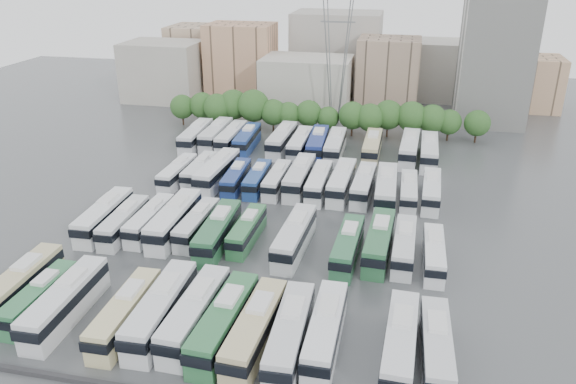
% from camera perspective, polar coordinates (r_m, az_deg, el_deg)
% --- Properties ---
extents(ground, '(220.00, 220.00, 0.00)m').
position_cam_1_polar(ground, '(76.75, -1.89, -3.33)').
color(ground, '#424447').
rests_on(ground, ground).
extents(tree_line, '(64.95, 7.55, 8.37)m').
position_cam_1_polar(tree_line, '(114.10, 2.67, 8.08)').
color(tree_line, black).
rests_on(tree_line, ground).
extents(city_buildings, '(102.00, 35.00, 20.00)m').
position_cam_1_polar(city_buildings, '(142.88, 2.24, 12.70)').
color(city_buildings, '#9E998E').
rests_on(city_buildings, ground).
extents(apartment_tower, '(14.00, 14.00, 26.00)m').
position_cam_1_polar(apartment_tower, '(127.35, 20.23, 12.33)').
color(apartment_tower, silver).
rests_on(apartment_tower, ground).
extents(electricity_pylon, '(9.00, 6.91, 33.83)m').
position_cam_1_polar(electricity_pylon, '(118.38, 5.06, 15.67)').
color(electricity_pylon, slate).
rests_on(electricity_pylon, ground).
extents(bus_r0_s0, '(3.03, 12.72, 3.97)m').
position_cam_1_polar(bus_r0_s0, '(66.61, -25.53, -8.45)').
color(bus_r0_s0, '#C2B585').
rests_on(bus_r0_s0, ground).
extents(bus_r0_s1, '(2.47, 11.00, 3.45)m').
position_cam_1_polar(bus_r0_s1, '(63.99, -23.92, -9.77)').
color(bus_r0_s1, '#307144').
rests_on(bus_r0_s1, ground).
extents(bus_r0_s2, '(3.09, 13.07, 4.08)m').
position_cam_1_polar(bus_r0_s2, '(61.76, -21.65, -10.28)').
color(bus_r0_s2, silver).
rests_on(bus_r0_s2, ground).
extents(bus_r0_s4, '(2.89, 12.24, 3.83)m').
position_cam_1_polar(bus_r0_s4, '(58.42, -16.17, -11.68)').
color(bus_r0_s4, beige).
rests_on(bus_r0_s4, ground).
extents(bus_r0_s5, '(3.25, 13.48, 4.21)m').
position_cam_1_polar(bus_r0_s5, '(57.79, -12.77, -11.47)').
color(bus_r0_s5, silver).
rests_on(bus_r0_s5, ground).
extents(bus_r0_s6, '(3.20, 13.12, 4.09)m').
position_cam_1_polar(bus_r0_s6, '(56.66, -9.42, -12.03)').
color(bus_r0_s6, silver).
rests_on(bus_r0_s6, ground).
extents(bus_r0_s7, '(3.49, 13.25, 4.12)m').
position_cam_1_polar(bus_r0_s7, '(55.11, -6.50, -12.96)').
color(bus_r0_s7, '#2F6F40').
rests_on(bus_r0_s7, ground).
extents(bus_r0_s8, '(3.45, 13.09, 4.07)m').
position_cam_1_polar(bus_r0_s8, '(54.04, -3.34, -13.70)').
color(bus_r0_s8, '#C3B586').
rests_on(bus_r0_s8, ground).
extents(bus_r0_s9, '(3.21, 13.03, 4.06)m').
position_cam_1_polar(bus_r0_s9, '(53.36, 0.20, -14.22)').
color(bus_r0_s9, silver).
rests_on(bus_r0_s9, ground).
extents(bus_r0_s10, '(2.75, 12.55, 3.94)m').
position_cam_1_polar(bus_r0_s10, '(53.97, 3.83, -13.86)').
color(bus_r0_s10, silver).
rests_on(bus_r0_s10, ground).
extents(bus_r0_s12, '(3.23, 12.73, 3.96)m').
position_cam_1_polar(bus_r0_s12, '(53.38, 11.33, -14.81)').
color(bus_r0_s12, silver).
rests_on(bus_r0_s12, ground).
extents(bus_r0_s13, '(2.90, 11.95, 3.73)m').
position_cam_1_polar(bus_r0_s13, '(53.81, 14.83, -15.00)').
color(bus_r0_s13, silver).
rests_on(bus_r0_s13, ground).
extents(bus_r1_s0, '(3.22, 12.81, 3.99)m').
position_cam_1_polar(bus_r1_s0, '(78.65, -18.17, -2.30)').
color(bus_r1_s0, silver).
rests_on(bus_r1_s0, ground).
extents(bus_r1_s1, '(2.89, 11.54, 3.60)m').
position_cam_1_polar(bus_r1_s1, '(76.67, -16.34, -2.90)').
color(bus_r1_s1, silver).
rests_on(bus_r1_s1, ground).
extents(bus_r1_s2, '(2.54, 11.41, 3.58)m').
position_cam_1_polar(bus_r1_s2, '(76.35, -13.85, -2.74)').
color(bus_r1_s2, silver).
rests_on(bus_r1_s2, ground).
extents(bus_r1_s3, '(3.07, 13.46, 4.21)m').
position_cam_1_polar(bus_r1_s3, '(74.91, -11.50, -2.77)').
color(bus_r1_s3, white).
rests_on(bus_r1_s3, ground).
extents(bus_r1_s4, '(2.72, 11.23, 3.51)m').
position_cam_1_polar(bus_r1_s4, '(74.09, -9.22, -3.20)').
color(bus_r1_s4, silver).
rests_on(bus_r1_s4, ground).
extents(bus_r1_s5, '(3.19, 12.99, 4.05)m').
position_cam_1_polar(bus_r1_s5, '(71.25, -7.15, -3.96)').
color(bus_r1_s5, '#2A633D').
rests_on(bus_r1_s5, ground).
extents(bus_r1_s6, '(2.58, 10.85, 3.39)m').
position_cam_1_polar(bus_r1_s6, '(71.88, -4.19, -3.87)').
color(bus_r1_s6, '#307140').
rests_on(bus_r1_s6, ground).
extents(bus_r1_s8, '(3.42, 13.05, 4.06)m').
position_cam_1_polar(bus_r1_s8, '(69.43, 0.67, -4.54)').
color(bus_r1_s8, silver).
rests_on(bus_r1_s8, ground).
extents(bus_r1_s10, '(3.03, 11.97, 3.73)m').
position_cam_1_polar(bus_r1_s10, '(68.06, 6.08, -5.46)').
color(bus_r1_s10, '#2C6641').
rests_on(bus_r1_s10, ground).
extents(bus_r1_s11, '(3.36, 12.90, 4.01)m').
position_cam_1_polar(bus_r1_s11, '(69.35, 9.24, -4.93)').
color(bus_r1_s11, '#2A623B').
rests_on(bus_r1_s11, ground).
extents(bus_r1_s12, '(2.82, 11.64, 3.63)m').
position_cam_1_polar(bus_r1_s12, '(69.30, 11.72, -5.33)').
color(bus_r1_s12, silver).
rests_on(bus_r1_s12, ground).
extents(bus_r1_s13, '(2.45, 10.89, 3.41)m').
position_cam_1_polar(bus_r1_s13, '(68.56, 14.60, -6.07)').
color(bus_r1_s13, white).
rests_on(bus_r1_s13, ground).
extents(bus_r2_s1, '(2.69, 11.35, 3.55)m').
position_cam_1_polar(bus_r2_s1, '(91.39, -11.15, 1.95)').
color(bus_r2_s1, white).
rests_on(bus_r2_s1, ground).
extents(bus_r2_s2, '(2.51, 11.26, 3.53)m').
position_cam_1_polar(bus_r2_s2, '(91.77, -8.95, 2.20)').
color(bus_r2_s2, silver).
rests_on(bus_r2_s2, ground).
extents(bus_r2_s3, '(3.56, 13.70, 4.26)m').
position_cam_1_polar(bus_r2_s3, '(89.97, -7.18, 2.11)').
color(bus_r2_s3, silver).
rests_on(bus_r2_s3, ground).
extents(bus_r2_s4, '(2.98, 11.25, 3.50)m').
position_cam_1_polar(bus_r2_s4, '(88.06, -5.30, 1.45)').
color(bus_r2_s4, navy).
rests_on(bus_r2_s4, ground).
extents(bus_r2_s5, '(2.67, 10.94, 3.41)m').
position_cam_1_polar(bus_r2_s5, '(87.62, -3.12, 1.38)').
color(bus_r2_s5, navy).
rests_on(bus_r2_s5, ground).
extents(bus_r2_s6, '(2.51, 11.14, 3.49)m').
position_cam_1_polar(bus_r2_s6, '(87.03, -1.11, 1.28)').
color(bus_r2_s6, silver).
rests_on(bus_r2_s6, ground).
extents(bus_r2_s7, '(2.95, 13.26, 4.15)m').
position_cam_1_polar(bus_r2_s7, '(87.29, 1.18, 1.58)').
color(bus_r2_s7, silver).
rests_on(bus_r2_s7, ground).
extents(bus_r2_s8, '(2.66, 12.09, 3.79)m').
position_cam_1_polar(bus_r2_s8, '(85.76, 3.14, 1.00)').
color(bus_r2_s8, silver).
rests_on(bus_r2_s8, ground).
extents(bus_r2_s9, '(3.24, 12.96, 4.04)m').
position_cam_1_polar(bus_r2_s9, '(85.96, 5.47, 1.07)').
color(bus_r2_s9, silver).
rests_on(bus_r2_s9, ground).
extents(bus_r2_s10, '(3.14, 12.31, 3.83)m').
position_cam_1_polar(bus_r2_s10, '(85.44, 7.68, 0.75)').
color(bus_r2_s10, silver).
rests_on(bus_r2_s10, ground).
extents(bus_r2_s11, '(3.19, 13.62, 4.26)m').
position_cam_1_polar(bus_r2_s11, '(84.03, 9.93, 0.35)').
color(bus_r2_s11, silver).
rests_on(bus_r2_s11, ground).
extents(bus_r2_s12, '(2.56, 11.19, 3.50)m').
position_cam_1_polar(bus_r2_s12, '(84.68, 12.14, 0.08)').
color(bus_r2_s12, silver).
rests_on(bus_r2_s12, ground).
extents(bus_r2_s13, '(3.00, 11.94, 3.72)m').
position_cam_1_polar(bus_r2_s13, '(85.46, 14.35, 0.16)').
color(bus_r2_s13, silver).
rests_on(bus_r2_s13, ground).
extents(bus_r3_s0, '(3.48, 13.52, 4.21)m').
position_cam_1_polar(bus_r3_s0, '(107.97, -9.33, 5.64)').
color(bus_r3_s0, silver).
rests_on(bus_r3_s0, ground).
extents(bus_r3_s1, '(3.12, 13.46, 4.21)m').
position_cam_1_polar(bus_r3_s1, '(108.21, -7.31, 5.80)').
color(bus_r3_s1, silver).
rests_on(bus_r3_s1, ground).
extents(bus_r3_s2, '(2.80, 12.75, 4.00)m').
position_cam_1_polar(bus_r3_s2, '(106.65, -5.76, 5.55)').
color(bus_r3_s2, silver).
rests_on(bus_r3_s2, ground).
extents(bus_r3_s3, '(3.21, 12.50, 3.89)m').
position_cam_1_polar(bus_r3_s3, '(105.41, -4.18, 5.36)').
color(bus_r3_s3, navy).
rests_on(bus_r3_s3, ground).
extents(bus_r3_s5, '(3.28, 13.63, 4.25)m').
position_cam_1_polar(bus_r3_s5, '(104.39, -0.62, 5.34)').
color(bus_r3_s5, silver).
rests_on(bus_r3_s5, ground).
extents(bus_r3_s6, '(2.83, 12.78, 4.01)m').
position_cam_1_polar(bus_r3_s6, '(102.50, 1.24, 4.92)').
color(bus_r3_s6, silver).
rests_on(bus_r3_s6, ground).
extents(bus_r3_s7, '(3.63, 13.58, 4.22)m').
position_cam_1_polar(bus_r3_s7, '(102.25, 3.03, 4.91)').
color(bus_r3_s7, navy).
rests_on(bus_r3_s7, ground).
extents(bus_r3_s8, '(3.14, 13.16, 4.11)m').
position_cam_1_polar(bus_r3_s8, '(101.67, 4.81, 4.71)').
color(bus_r3_s8, silver).
rests_on(bus_r3_s8, ground).
extents(bus_r3_s10, '(2.86, 12.90, 4.04)m').
position_cam_1_polar(bus_r3_s10, '(102.04, 8.55, 4.58)').
color(bus_r3_s10, '#C6B988').
rests_on(bus_r3_s10, ground).
extents(bus_r3_s12, '(3.60, 13.82, 4.30)m').
position_cam_1_polar(bus_r3_s12, '(102.07, 12.24, 4.38)').
color(bus_r3_s12, silver).
rests_on(bus_r3_s12, ground).
extents(bus_r3_s13, '(3.16, 13.58, 4.25)m').
position_cam_1_polar(bus_r3_s13, '(101.34, 14.13, 4.05)').
color(bus_r3_s13, silver).
rests_on(bus_r3_s13, ground).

